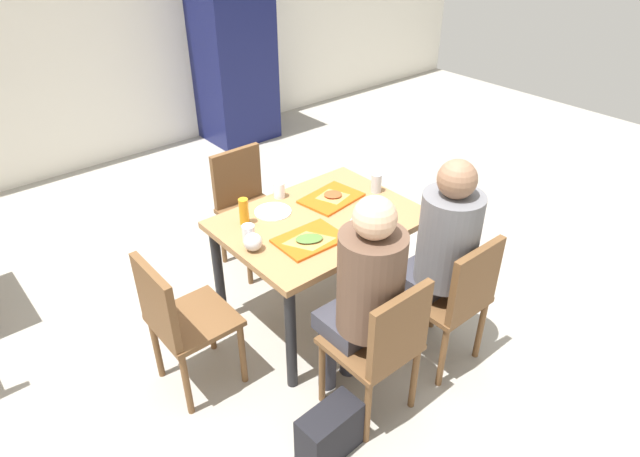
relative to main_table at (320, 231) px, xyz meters
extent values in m
cube|color=#9E998E|center=(0.00, 0.00, -0.64)|extent=(10.00, 10.00, 0.02)
cube|color=silver|center=(0.00, 3.20, 0.77)|extent=(10.00, 0.10, 2.80)
cube|color=#9E7247|center=(0.00, 0.00, 0.07)|extent=(1.14, 0.85, 0.04)
cylinder|color=black|center=(-0.51, -0.36, -0.29)|extent=(0.06, 0.06, 0.68)
cylinder|color=black|center=(0.51, -0.36, -0.29)|extent=(0.06, 0.06, 0.68)
cylinder|color=black|center=(-0.51, 0.36, -0.29)|extent=(0.06, 0.06, 0.68)
cylinder|color=black|center=(0.51, 0.36, -0.29)|extent=(0.06, 0.06, 0.68)
cube|color=brown|center=(-0.28, -0.72, -0.20)|extent=(0.40, 0.40, 0.03)
cube|color=brown|center=(-0.28, -0.90, 0.02)|extent=(0.38, 0.04, 0.40)
cylinder|color=brown|center=(-0.45, -0.55, -0.42)|extent=(0.04, 0.04, 0.42)
cylinder|color=brown|center=(-0.11, -0.55, -0.42)|extent=(0.04, 0.04, 0.42)
cylinder|color=brown|center=(-0.45, -0.89, -0.42)|extent=(0.04, 0.04, 0.42)
cylinder|color=brown|center=(-0.11, -0.89, -0.42)|extent=(0.04, 0.04, 0.42)
cube|color=brown|center=(0.28, -0.72, -0.20)|extent=(0.40, 0.40, 0.03)
cube|color=brown|center=(0.28, -0.90, 0.02)|extent=(0.38, 0.04, 0.40)
cylinder|color=brown|center=(0.11, -0.55, -0.42)|extent=(0.04, 0.04, 0.42)
cylinder|color=brown|center=(0.45, -0.55, -0.42)|extent=(0.04, 0.04, 0.42)
cylinder|color=brown|center=(0.11, -0.89, -0.42)|extent=(0.04, 0.04, 0.42)
cylinder|color=brown|center=(0.45, -0.89, -0.42)|extent=(0.04, 0.04, 0.42)
cube|color=brown|center=(0.00, 0.72, -0.20)|extent=(0.40, 0.40, 0.03)
cube|color=brown|center=(0.00, 0.90, 0.02)|extent=(0.38, 0.04, 0.40)
cylinder|color=brown|center=(0.17, 0.55, -0.42)|extent=(0.04, 0.04, 0.42)
cylinder|color=brown|center=(-0.17, 0.55, -0.42)|extent=(0.04, 0.04, 0.42)
cylinder|color=brown|center=(0.17, 0.89, -0.42)|extent=(0.04, 0.04, 0.42)
cylinder|color=brown|center=(-0.17, 0.89, -0.42)|extent=(0.04, 0.04, 0.42)
cube|color=brown|center=(-0.87, 0.00, -0.20)|extent=(0.40, 0.40, 0.03)
cube|color=brown|center=(-1.05, 0.00, 0.02)|extent=(0.04, 0.38, 0.40)
cylinder|color=brown|center=(-0.70, 0.17, -0.42)|extent=(0.04, 0.04, 0.42)
cylinder|color=brown|center=(-0.70, -0.17, -0.42)|extent=(0.04, 0.04, 0.42)
cylinder|color=brown|center=(-1.04, 0.17, -0.42)|extent=(0.04, 0.04, 0.42)
cylinder|color=brown|center=(-1.04, -0.17, -0.42)|extent=(0.04, 0.04, 0.42)
cylinder|color=#383842|center=(-0.36, -0.49, -0.40)|extent=(0.10, 0.10, 0.45)
cylinder|color=#383842|center=(-0.20, -0.49, -0.40)|extent=(0.10, 0.10, 0.45)
cube|color=#383842|center=(-0.28, -0.59, -0.13)|extent=(0.32, 0.28, 0.10)
cylinder|color=brown|center=(-0.28, -0.70, 0.18)|extent=(0.32, 0.32, 0.52)
sphere|color=#DBAD89|center=(-0.28, -0.70, 0.53)|extent=(0.20, 0.20, 0.20)
cylinder|color=#383842|center=(0.20, -0.49, -0.40)|extent=(0.10, 0.10, 0.45)
cylinder|color=#383842|center=(0.36, -0.49, -0.40)|extent=(0.10, 0.10, 0.45)
cube|color=#383842|center=(0.28, -0.59, -0.13)|extent=(0.32, 0.28, 0.10)
cylinder|color=slate|center=(0.28, -0.70, 0.18)|extent=(0.32, 0.32, 0.52)
sphere|color=#8C664C|center=(0.28, -0.70, 0.53)|extent=(0.20, 0.20, 0.20)
cube|color=#D85914|center=(-0.20, -0.15, 0.10)|extent=(0.37, 0.27, 0.02)
cube|color=#D85914|center=(0.20, 0.13, 0.10)|extent=(0.39, 0.31, 0.02)
cylinder|color=white|center=(-0.17, 0.23, 0.10)|extent=(0.22, 0.22, 0.01)
cylinder|color=white|center=(0.17, -0.23, 0.10)|extent=(0.22, 0.22, 0.01)
pyramid|color=#C68C47|center=(-0.22, -0.17, 0.12)|extent=(0.26, 0.23, 0.01)
ellipsoid|color=#4C7233|center=(-0.22, -0.17, 0.13)|extent=(0.18, 0.16, 0.01)
pyramid|color=#C68C47|center=(0.21, 0.13, 0.12)|extent=(0.21, 0.21, 0.01)
ellipsoid|color=#B74723|center=(0.21, 0.13, 0.13)|extent=(0.15, 0.14, 0.01)
cylinder|color=white|center=(-0.03, 0.36, 0.14)|extent=(0.07, 0.07, 0.10)
cylinder|color=white|center=(0.03, -0.36, 0.14)|extent=(0.07, 0.07, 0.10)
cylinder|color=white|center=(-0.46, 0.06, 0.14)|extent=(0.07, 0.07, 0.10)
cylinder|color=#B7BCC6|center=(0.48, 0.02, 0.15)|extent=(0.07, 0.07, 0.12)
cylinder|color=orange|center=(-0.37, 0.23, 0.17)|extent=(0.06, 0.06, 0.16)
sphere|color=silver|center=(-0.48, -0.02, 0.14)|extent=(0.10, 0.10, 0.10)
cube|color=black|center=(-0.63, -0.82, -0.49)|extent=(0.33, 0.18, 0.28)
cube|color=#14194C|center=(1.24, 2.85, 0.32)|extent=(0.70, 0.60, 1.90)
camera|label=1|loc=(-1.77, -2.10, 1.75)|focal=30.75mm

